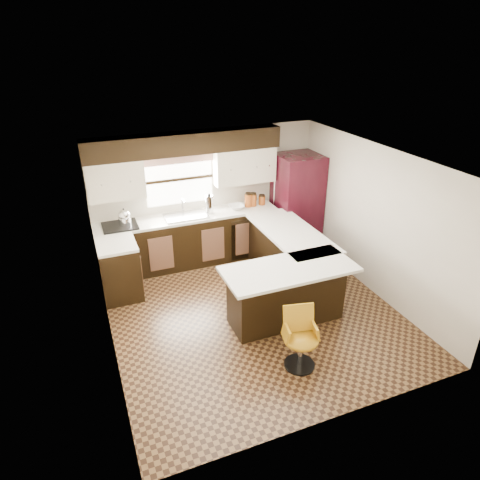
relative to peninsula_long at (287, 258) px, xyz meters
name	(u,v)px	position (x,y,z in m)	size (l,w,h in m)	color
floor	(253,312)	(-0.90, -0.62, -0.45)	(4.40, 4.40, 0.00)	#49301A
ceiling	(255,160)	(-0.90, -0.62, 1.95)	(4.40, 4.40, 0.00)	silver
wall_back	(207,194)	(-0.90, 1.58, 0.75)	(4.40, 4.40, 0.00)	beige
wall_front	(342,333)	(-0.90, -2.83, 0.75)	(4.40, 4.40, 0.00)	beige
wall_left	(102,270)	(-3.00, -0.62, 0.75)	(4.40, 4.40, 0.00)	beige
wall_right	(374,221)	(1.20, -0.62, 0.75)	(4.40, 4.40, 0.00)	beige
base_cab_back	(190,241)	(-1.35, 1.28, 0.00)	(3.30, 0.60, 0.90)	black
base_cab_left	(120,271)	(-2.70, 0.62, 0.00)	(0.60, 0.70, 0.90)	black
counter_back	(188,217)	(-1.35, 1.28, 0.47)	(3.30, 0.60, 0.04)	silver
counter_left	(116,245)	(-2.70, 0.62, 0.47)	(0.60, 0.70, 0.04)	silver
soffit	(185,143)	(-1.30, 1.40, 1.77)	(3.40, 0.35, 0.36)	black
upper_cab_left	(115,180)	(-2.52, 1.40, 1.27)	(0.94, 0.35, 0.64)	beige
upper_cab_right	(244,165)	(-0.22, 1.40, 1.27)	(1.14, 0.35, 0.64)	beige
window_pane	(179,179)	(-1.40, 1.56, 1.10)	(1.20, 0.02, 0.90)	white
valance	(179,158)	(-1.40, 1.52, 1.49)	(1.30, 0.06, 0.18)	#D19B93
sink	(186,216)	(-1.40, 1.25, 0.51)	(0.75, 0.45, 0.03)	#B2B2B7
dishwasher	(246,239)	(-0.35, 0.99, -0.02)	(0.58, 0.03, 0.78)	black
cooktop	(120,226)	(-2.55, 1.25, 0.51)	(0.58, 0.50, 0.03)	black
peninsula_long	(287,258)	(0.00, 0.00, 0.00)	(0.60, 1.95, 0.90)	black
peninsula_return	(286,294)	(-0.53, -0.97, 0.00)	(1.65, 0.60, 0.90)	black
counter_pen_long	(291,233)	(0.05, 0.00, 0.47)	(0.84, 1.95, 0.04)	silver
counter_pen_return	(289,269)	(-0.55, -1.06, 0.47)	(1.89, 0.84, 0.04)	silver
refrigerator	(297,203)	(0.78, 1.15, 0.49)	(0.80, 0.77, 1.87)	#330813
bar_chair	(301,340)	(-0.81, -1.94, -0.04)	(0.44, 0.44, 0.82)	#B88015
kettle	(124,216)	(-2.46, 1.26, 0.67)	(0.22, 0.22, 0.29)	silver
percolator	(209,204)	(-0.95, 1.28, 0.66)	(0.14, 0.14, 0.33)	silver
mixing_bowl	(236,207)	(-0.42, 1.28, 0.53)	(0.29, 0.29, 0.07)	white
canister_large	(248,200)	(-0.17, 1.30, 0.62)	(0.14, 0.14, 0.24)	#8F4013
canister_med	(253,200)	(-0.08, 1.30, 0.61)	(0.14, 0.14, 0.23)	#8F4013
canister_small	(262,200)	(0.11, 1.30, 0.58)	(0.13, 0.13, 0.17)	#8F4013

